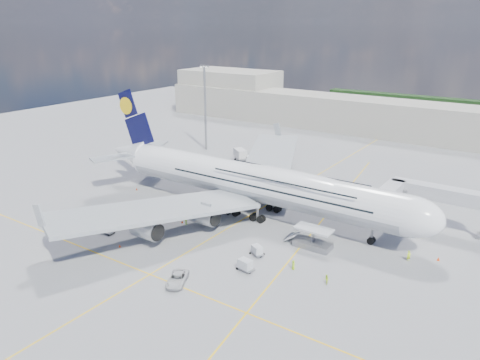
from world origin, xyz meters
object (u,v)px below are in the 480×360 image
Objects in this scene: crew_tug at (151,234)px; cone_wing_left_outer at (269,172)px; cone_wing_right_inner at (182,222)px; dolly_back at (124,217)px; crew_nose at (409,256)px; cone_wing_right_outer at (120,246)px; dolly_nose_near at (245,265)px; jet_bridge at (419,195)px; crew_loader at (326,279)px; crew_wing at (186,220)px; dolly_row_a at (88,223)px; cone_nose at (438,259)px; light_mast at (205,107)px; baggage_tug at (156,232)px; service_van at (177,279)px; cargo_loader at (312,241)px; catering_truck_outer at (242,157)px; cone_tail at (137,189)px; crew_van at (293,265)px; catering_truck_inner at (243,173)px; dolly_nose_far at (257,250)px; airliner at (255,182)px; cone_wing_left_inner at (244,174)px; dolly_row_b at (107,231)px.

cone_wing_left_outer is (-2.69, 46.23, -0.72)m from crew_tug.
dolly_back is at bearing -155.16° from cone_wing_right_inner.
crew_nose reaches higher than cone_wing_right_inner.
crew_tug is 3.63× the size of cone_wing_right_outer.
dolly_nose_near is 22.22m from cone_wing_right_inner.
crew_loader is (-5.77, -27.98, -6.07)m from jet_bridge.
crew_loader is 0.82× the size of crew_tug.
dolly_row_a is at bearing 137.23° from crew_wing.
cone_nose is at bearing 31.95° from dolly_row_a.
light_mast is 63.63m from baggage_tug.
jet_bridge is at bearing 32.84° from service_van.
cargo_loader is at bearing 32.22° from dolly_row_a.
cone_tail is at bearing -68.94° from catering_truck_outer.
crew_van is 2.49× the size of cone_nose.
crew_tug is at bearing -101.27° from catering_truck_inner.
dolly_nose_far is at bearing -126.85° from jet_bridge.
catering_truck_outer is at bearing 154.60° from dolly_nose_far.
baggage_tug reaches higher than cone_tail.
service_van is 10.53× the size of cone_wing_right_outer.
crew_loader is 55.93m from cone_tail.
jet_bridge reaches higher than dolly_back.
cone_nose is (6.55, -10.64, -6.54)m from jet_bridge.
catering_truck_inner is (-13.51, 15.93, -4.81)m from airliner.
dolly_row_a is at bearing -138.68° from dolly_nose_far.
cone_wing_left_inner is at bearing 57.20° from dolly_back.
baggage_tug is 4.60× the size of cone_nose.
cargo_loader is at bearing 21.35° from dolly_row_b.
dolly_back is 1.24× the size of baggage_tug.
cone_tail is at bearing 118.08° from service_van.
jet_bridge reaches higher than dolly_nose_far.
crew_wing is 37.79m from cone_wing_left_outer.
dolly_nose_far reaches higher than dolly_back.
dolly_row_a is at bearing -122.96° from catering_truck_inner.
cone_tail reaches higher than dolly_row_b.
dolly_row_a is 5.49× the size of cone_nose.
crew_loader is at bearing -101.66° from jet_bridge.
airliner is 146.74× the size of cone_tail.
cone_tail is at bearing 162.53° from baggage_tug.
crew_loader is at bearing -35.63° from airliner.
cone_tail is at bearing -122.11° from cone_wing_left_inner.
airliner is 150.05× the size of cone_wing_right_outer.
light_mast is at bearing 99.08° from service_van.
crew_nose is (21.89, 12.34, 0.01)m from dolly_nose_far.
dolly_nose_near is at bearing 14.89° from dolly_row_a.
light_mast reaches higher than catering_truck_inner.
jet_bridge is at bearing 30.72° from cone_wing_right_inner.
dolly_back is 54.05m from crew_nose.
crew_loader is (47.62, 6.04, 0.41)m from dolly_row_a.
dolly_nose_far is 1.90× the size of crew_loader.
light_mast reaches higher than baggage_tug.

